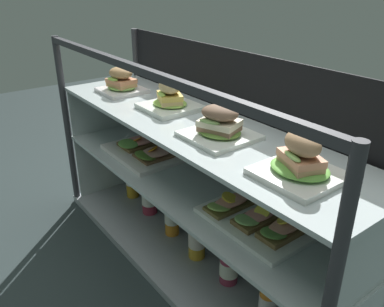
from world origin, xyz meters
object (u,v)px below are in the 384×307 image
(juice_bottle_tucked_behind, at_px, (132,177))
(juice_bottle_near_post, at_px, (268,298))
(plated_roll_sandwich_mid_left, at_px, (300,162))
(juice_bottle_front_middle, at_px, (197,238))
(plated_roll_sandwich_near_left_corner, at_px, (121,83))
(juice_bottle_back_left, at_px, (229,263))
(plated_roll_sandwich_center, at_px, (219,126))
(open_sandwich_tray_center, at_px, (257,218))
(juice_bottle_front_right_end, at_px, (172,215))
(plated_roll_sandwich_left_of_center, at_px, (170,99))
(open_sandwich_tray_left_of_center, at_px, (144,151))
(juice_bottle_front_left_end, at_px, (149,194))

(juice_bottle_tucked_behind, relative_size, juice_bottle_near_post, 1.33)
(plated_roll_sandwich_mid_left, height_order, juice_bottle_front_middle, plated_roll_sandwich_mid_left)
(plated_roll_sandwich_mid_left, height_order, juice_bottle_near_post, plated_roll_sandwich_mid_left)
(plated_roll_sandwich_near_left_corner, relative_size, plated_roll_sandwich_mid_left, 0.90)
(juice_bottle_back_left, xyz_separation_m, juice_bottle_near_post, (0.20, -0.01, -0.01))
(plated_roll_sandwich_center, height_order, juice_bottle_front_middle, plated_roll_sandwich_center)
(open_sandwich_tray_center, xyz_separation_m, juice_bottle_front_right_end, (-0.49, 0.01, -0.25))
(plated_roll_sandwich_left_of_center, distance_m, open_sandwich_tray_left_of_center, 0.30)
(plated_roll_sandwich_left_of_center, bearing_deg, juice_bottle_tucked_behind, 177.60)
(juice_bottle_back_left, height_order, juice_bottle_near_post, juice_bottle_back_left)
(plated_roll_sandwich_near_left_corner, xyz_separation_m, juice_bottle_front_middle, (0.49, 0.02, -0.52))
(juice_bottle_tucked_behind, bearing_deg, plated_roll_sandwich_mid_left, -3.37)
(open_sandwich_tray_center, distance_m, juice_bottle_back_left, 0.29)
(plated_roll_sandwich_left_of_center, relative_size, juice_bottle_front_left_end, 0.78)
(juice_bottle_front_middle, bearing_deg, juice_bottle_front_left_end, 177.44)
(plated_roll_sandwich_left_of_center, relative_size, juice_bottle_back_left, 0.92)
(plated_roll_sandwich_center, distance_m, open_sandwich_tray_left_of_center, 0.54)
(plated_roll_sandwich_left_of_center, relative_size, plated_roll_sandwich_center, 0.97)
(plated_roll_sandwich_mid_left, relative_size, juice_bottle_front_middle, 0.96)
(plated_roll_sandwich_center, relative_size, juice_bottle_near_post, 1.03)
(plated_roll_sandwich_center, height_order, juice_bottle_back_left, plated_roll_sandwich_center)
(open_sandwich_tray_center, xyz_separation_m, juice_bottle_back_left, (-0.13, 0.01, -0.26))
(open_sandwich_tray_center, bearing_deg, juice_bottle_front_middle, 178.98)
(plated_roll_sandwich_mid_left, relative_size, juice_bottle_back_left, 0.92)
(open_sandwich_tray_left_of_center, bearing_deg, plated_roll_sandwich_mid_left, -0.73)
(juice_bottle_front_left_end, relative_size, juice_bottle_front_middle, 1.22)
(plated_roll_sandwich_mid_left, height_order, juice_bottle_front_left_end, plated_roll_sandwich_mid_left)
(plated_roll_sandwich_center, xyz_separation_m, juice_bottle_front_left_end, (-0.52, 0.04, -0.50))
(juice_bottle_back_left, bearing_deg, juice_bottle_front_right_end, 179.91)
(plated_roll_sandwich_mid_left, relative_size, open_sandwich_tray_left_of_center, 0.58)
(plated_roll_sandwich_mid_left, relative_size, juice_bottle_near_post, 1.01)
(juice_bottle_back_left, bearing_deg, juice_bottle_tucked_behind, 178.46)
(plated_roll_sandwich_center, relative_size, open_sandwich_tray_center, 0.59)
(plated_roll_sandwich_center, bearing_deg, open_sandwich_tray_left_of_center, 179.96)
(plated_roll_sandwich_left_of_center, distance_m, plated_roll_sandwich_center, 0.32)
(juice_bottle_front_left_end, bearing_deg, juice_bottle_back_left, -0.99)
(open_sandwich_tray_left_of_center, bearing_deg, juice_bottle_tucked_behind, 167.52)
(plated_roll_sandwich_center, height_order, juice_bottle_front_left_end, plated_roll_sandwich_center)
(plated_roll_sandwich_left_of_center, bearing_deg, open_sandwich_tray_center, -1.99)
(juice_bottle_front_left_end, bearing_deg, juice_bottle_front_right_end, -2.63)
(open_sandwich_tray_center, bearing_deg, plated_roll_sandwich_mid_left, -10.26)
(juice_bottle_front_middle, relative_size, juice_bottle_near_post, 1.04)
(plated_roll_sandwich_near_left_corner, height_order, juice_bottle_tucked_behind, plated_roll_sandwich_near_left_corner)
(open_sandwich_tray_left_of_center, height_order, juice_bottle_front_middle, open_sandwich_tray_left_of_center)
(plated_roll_sandwich_near_left_corner, bearing_deg, juice_bottle_front_middle, 2.84)
(plated_roll_sandwich_mid_left, bearing_deg, open_sandwich_tray_center, 169.74)
(plated_roll_sandwich_left_of_center, xyz_separation_m, open_sandwich_tray_center, (0.49, -0.02, -0.26))
(plated_roll_sandwich_near_left_corner, distance_m, open_sandwich_tray_center, 0.84)
(plated_roll_sandwich_center, bearing_deg, juice_bottle_front_left_end, 175.62)
(plated_roll_sandwich_near_left_corner, xyz_separation_m, juice_bottle_front_right_end, (0.31, 0.03, -0.51))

